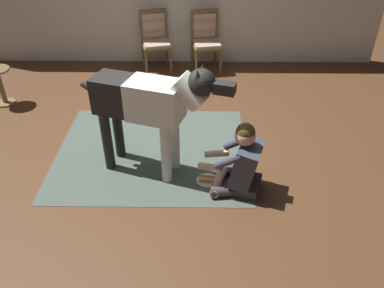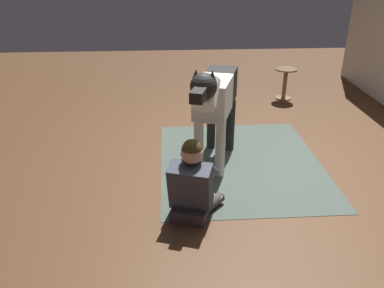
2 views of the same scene
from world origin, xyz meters
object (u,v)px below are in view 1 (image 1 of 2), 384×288
dining_chair_left_of_pair (155,37)px  hot_dog_on_plate (208,179)px  large_dog (150,103)px  dining_chair_right_of_pair (206,38)px  person_sitting_on_floor (241,163)px  round_side_table (0,84)px

dining_chair_left_of_pair → hot_dog_on_plate: size_ratio=3.99×
dining_chair_left_of_pair → large_dog: 2.92m
dining_chair_right_of_pair → large_dog: 2.98m
dining_chair_right_of_pair → person_sitting_on_floor: (0.32, -3.20, -0.21)m
dining_chair_left_of_pair → round_side_table: bearing=-147.6°
dining_chair_right_of_pair → round_side_table: 3.28m
dining_chair_left_of_pair → large_dog: (0.23, -2.89, 0.32)m
dining_chair_left_of_pair → large_dog: size_ratio=0.61×
person_sitting_on_floor → hot_dog_on_plate: person_sitting_on_floor is taller
dining_chair_left_of_pair → round_side_table: (-2.13, -1.35, -0.22)m
large_dog → hot_dog_on_plate: size_ratio=6.59×
dining_chair_left_of_pair → person_sitting_on_floor: bearing=-69.9°
person_sitting_on_floor → hot_dog_on_plate: bearing=161.8°
dining_chair_right_of_pair → round_side_table: size_ratio=1.79×
dining_chair_right_of_pair → hot_dog_on_plate: (-0.02, -3.09, -0.52)m
dining_chair_right_of_pair → large_dog: bearing=-102.2°
person_sitting_on_floor → round_side_table: (-3.30, 1.85, -0.01)m
large_dog → person_sitting_on_floor: bearing=-18.2°
large_dog → dining_chair_right_of_pair: bearing=77.8°
dining_chair_left_of_pair → hot_dog_on_plate: (0.84, -3.09, -0.52)m
dining_chair_right_of_pair → large_dog: large_dog is taller
person_sitting_on_floor → large_dog: large_dog is taller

